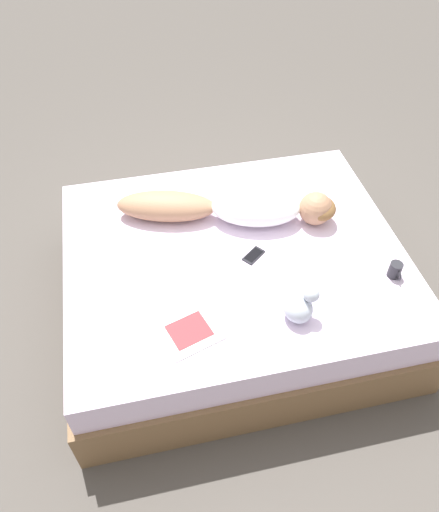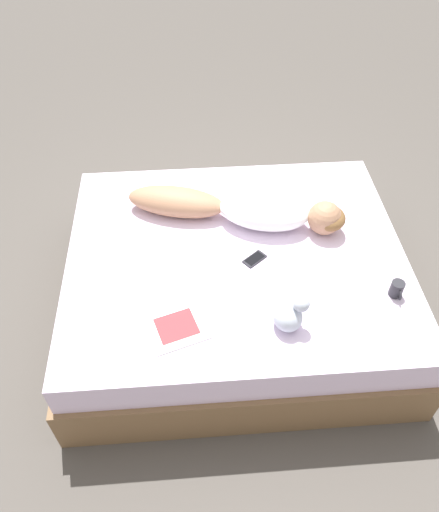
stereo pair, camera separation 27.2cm
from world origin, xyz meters
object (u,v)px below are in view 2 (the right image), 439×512
person (245,209)px  cell_phone (255,259)px  coffee_mug (397,289)px  open_magazine (169,308)px

person → cell_phone: (0.33, 0.02, -0.09)m
coffee_mug → cell_phone: bearing=-113.5°
person → cell_phone: 0.35m
cell_phone → open_magazine: bearing=-95.9°
cell_phone → coffee_mug: bearing=27.9°
person → cell_phone: bearing=19.0°
open_magazine → coffee_mug: (-0.00, 1.22, 0.04)m
coffee_mug → cell_phone: coffee_mug is taller
person → open_magazine: bearing=-20.7°
open_magazine → person: bearing=126.4°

